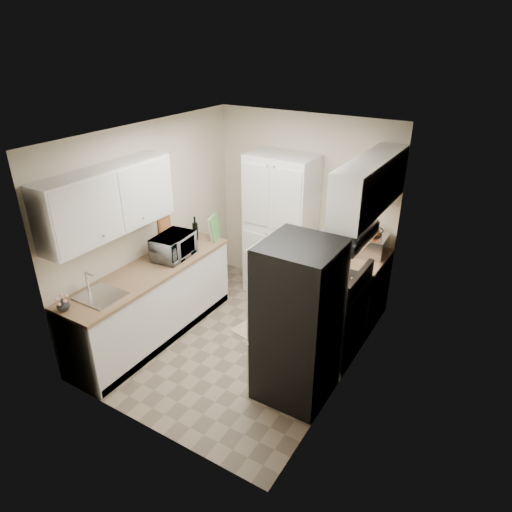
{
  "coord_description": "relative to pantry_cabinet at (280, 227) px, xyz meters",
  "views": [
    {
      "loc": [
        2.52,
        -3.79,
        3.41
      ],
      "look_at": [
        0.12,
        0.15,
        1.13
      ],
      "focal_mm": 32.0,
      "sensor_mm": 36.0,
      "label": 1
    }
  ],
  "objects": [
    {
      "name": "ground",
      "position": [
        0.2,
        -1.32,
        -1.0
      ],
      "size": [
        3.2,
        3.2,
        0.0
      ],
      "primitive_type": "plane",
      "color": "#7A6B56",
      "rests_on": "ground"
    },
    {
      "name": "room_shell",
      "position": [
        0.18,
        -1.32,
        0.63
      ],
      "size": [
        2.64,
        3.24,
        2.52
      ],
      "color": "beige",
      "rests_on": "ground"
    },
    {
      "name": "pantry_cabinet",
      "position": [
        0.0,
        0.0,
        0.0
      ],
      "size": [
        0.9,
        0.55,
        2.0
      ],
      "primitive_type": "cube",
      "color": "silver",
      "rests_on": "ground"
    },
    {
      "name": "base_cabinet_left",
      "position": [
        -0.79,
        -1.75,
        -0.56
      ],
      "size": [
        0.6,
        2.3,
        0.88
      ],
      "primitive_type": "cube",
      "color": "silver",
      "rests_on": "ground"
    },
    {
      "name": "countertop_left",
      "position": [
        -0.79,
        -1.75,
        -0.1
      ],
      "size": [
        0.63,
        2.33,
        0.04
      ],
      "primitive_type": "cube",
      "color": "#846647",
      "rests_on": "base_cabinet_left"
    },
    {
      "name": "base_cabinet_right",
      "position": [
        1.19,
        -0.12,
        -0.56
      ],
      "size": [
        0.6,
        0.8,
        0.88
      ],
      "primitive_type": "cube",
      "color": "silver",
      "rests_on": "ground"
    },
    {
      "name": "countertop_right",
      "position": [
        1.19,
        -0.12,
        -0.1
      ],
      "size": [
        0.63,
        0.83,
        0.04
      ],
      "primitive_type": "cube",
      "color": "#846647",
      "rests_on": "base_cabinet_right"
    },
    {
      "name": "electric_range",
      "position": [
        1.17,
        -0.93,
        -0.52
      ],
      "size": [
        0.71,
        0.78,
        1.13
      ],
      "color": "#B7B7BC",
      "rests_on": "ground"
    },
    {
      "name": "refrigerator",
      "position": [
        1.14,
        -1.73,
        -0.15
      ],
      "size": [
        0.7,
        0.72,
        1.7
      ],
      "primitive_type": "cube",
      "color": "#B7B7BC",
      "rests_on": "ground"
    },
    {
      "name": "microwave",
      "position": [
        -0.75,
        -1.35,
        0.06
      ],
      "size": [
        0.41,
        0.56,
        0.29
      ],
      "primitive_type": "imported",
      "rotation": [
        0.0,
        0.0,
        1.68
      ],
      "color": "silver",
      "rests_on": "countertop_left"
    },
    {
      "name": "wine_bottle",
      "position": [
        -0.85,
        -0.79,
        0.07
      ],
      "size": [
        0.07,
        0.07,
        0.29
      ],
      "primitive_type": "cylinder",
      "color": "black",
      "rests_on": "countertop_left"
    },
    {
      "name": "flower_vase",
      "position": [
        -0.9,
        -2.83,
        -0.01
      ],
      "size": [
        0.16,
        0.16,
        0.13
      ],
      "primitive_type": "imported",
      "rotation": [
        0.0,
        0.0,
        -0.36
      ],
      "color": "white",
      "rests_on": "countertop_left"
    },
    {
      "name": "cutting_board",
      "position": [
        -0.64,
        -0.64,
        0.08
      ],
      "size": [
        0.1,
        0.26,
        0.33
      ],
      "primitive_type": "cube",
      "rotation": [
        0.0,
        0.0,
        0.3
      ],
      "color": "#509844",
      "rests_on": "countertop_left"
    },
    {
      "name": "toaster_oven",
      "position": [
        1.29,
        0.0,
        0.04
      ],
      "size": [
        0.36,
        0.44,
        0.24
      ],
      "primitive_type": "cube",
      "rotation": [
        0.0,
        0.0,
        0.06
      ],
      "color": "#B2B2B7",
      "rests_on": "countertop_right"
    },
    {
      "name": "fruit_basket",
      "position": [
        1.26,
        0.02,
        0.22
      ],
      "size": [
        0.28,
        0.28,
        0.11
      ],
      "primitive_type": null,
      "rotation": [
        0.0,
        0.0,
        0.09
      ],
      "color": "#ED4500",
      "rests_on": "toaster_oven"
    },
    {
      "name": "kitchen_mat",
      "position": [
        0.29,
        -0.85,
        -0.99
      ],
      "size": [
        0.67,
        0.91,
        0.01
      ],
      "primitive_type": "cube",
      "rotation": [
        0.0,
        0.0,
        -0.2
      ],
      "color": "tan",
      "rests_on": "ground"
    }
  ]
}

